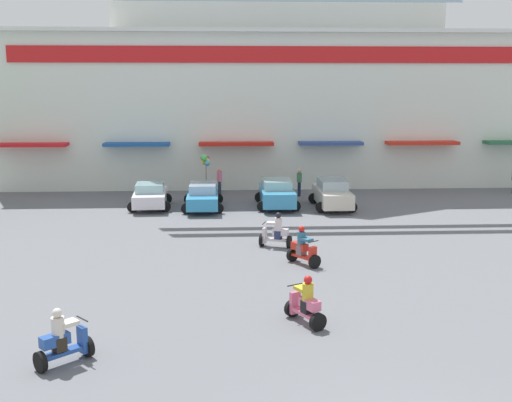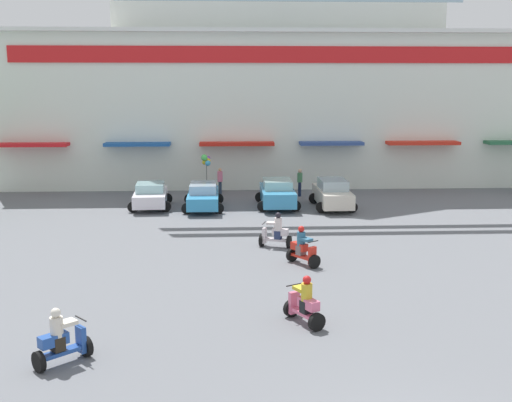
# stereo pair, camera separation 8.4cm
# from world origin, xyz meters

# --- Properties ---
(ground_plane) EXTENTS (128.00, 128.00, 0.00)m
(ground_plane) POSITION_xyz_m (0.00, 13.00, 0.00)
(ground_plane) COLOR slate
(colonial_building) EXTENTS (36.63, 17.51, 18.51)m
(colonial_building) POSITION_xyz_m (-0.00, 36.35, 7.90)
(colonial_building) COLOR silver
(colonial_building) RESTS_ON ground
(parked_car_0) EXTENTS (2.46, 3.91, 1.40)m
(parked_car_0) POSITION_xyz_m (-7.75, 24.38, 0.72)
(parked_car_0) COLOR silver
(parked_car_0) RESTS_ON ground
(parked_car_1) EXTENTS (2.27, 4.51, 1.42)m
(parked_car_1) POSITION_xyz_m (-4.83, 24.02, 0.72)
(parked_car_1) COLOR #3491C8
(parked_car_1) RESTS_ON ground
(parked_car_2) EXTENTS (2.39, 4.37, 1.55)m
(parked_car_2) POSITION_xyz_m (-0.71, 24.36, 0.79)
(parked_car_2) COLOR #398FC3
(parked_car_2) RESTS_ON ground
(parked_car_3) EXTENTS (2.27, 4.37, 1.62)m
(parked_car_3) POSITION_xyz_m (2.32, 23.88, 0.81)
(parked_car_3) COLOR beige
(parked_car_3) RESTS_ON ground
(scooter_rider_0) EXTENTS (1.24, 1.42, 1.50)m
(scooter_rider_0) POSITION_xyz_m (-0.68, 13.00, 0.62)
(scooter_rider_0) COLOR black
(scooter_rider_0) RESTS_ON ground
(scooter_rider_2) EXTENTS (1.39, 1.33, 1.49)m
(scooter_rider_2) POSITION_xyz_m (-7.68, 4.71, 0.62)
(scooter_rider_2) COLOR black
(scooter_rider_2) RESTS_ON ground
(scooter_rider_4) EXTENTS (1.12, 1.49, 1.48)m
(scooter_rider_4) POSITION_xyz_m (-1.36, 7.04, 0.61)
(scooter_rider_4) COLOR black
(scooter_rider_4) RESTS_ON ground
(scooter_rider_5) EXTENTS (1.43, 0.92, 1.51)m
(scooter_rider_5) POSITION_xyz_m (-1.49, 15.66, 0.61)
(scooter_rider_5) COLOR black
(scooter_rider_5) RESTS_ON ground
(pedestrian_0) EXTENTS (0.36, 0.36, 1.69)m
(pedestrian_0) POSITION_xyz_m (0.93, 27.58, 0.98)
(pedestrian_0) COLOR #172341
(pedestrian_0) RESTS_ON ground
(pedestrian_1) EXTENTS (0.46, 0.46, 1.65)m
(pedestrian_1) POSITION_xyz_m (-3.94, 28.50, 0.94)
(pedestrian_1) COLOR #24334A
(pedestrian_1) RESTS_ON ground
(balloon_vendor_cart) EXTENTS (0.68, 0.95, 2.59)m
(balloon_vendor_cart) POSITION_xyz_m (-4.74, 27.88, 0.96)
(balloon_vendor_cart) COLOR olive
(balloon_vendor_cart) RESTS_ON ground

